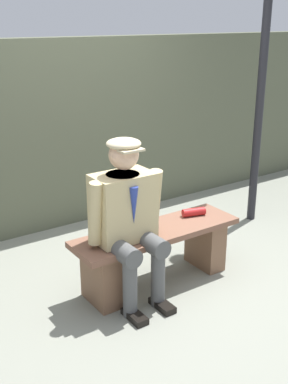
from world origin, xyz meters
The scene contains 6 objects.
ground_plane centered at (0.00, 0.00, 0.00)m, with size 30.00×30.00×0.00m, color gray.
bench centered at (0.00, 0.00, 0.31)m, with size 1.45×0.43×0.49m.
seated_man centered at (0.32, 0.06, 0.73)m, with size 0.64×0.61×1.30m.
rolled_magazine centered at (-0.43, -0.05, 0.52)m, with size 0.07×0.07×0.20m, color #B21E1E.
stadium_wall centered at (0.00, -1.65, 0.97)m, with size 12.00×0.24×1.94m, color #525743.
lamp_post centered at (-1.68, -0.53, 1.92)m, with size 0.21×0.21×3.16m.
Camera 1 is at (2.14, 2.93, 2.12)m, focal length 45.47 mm.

